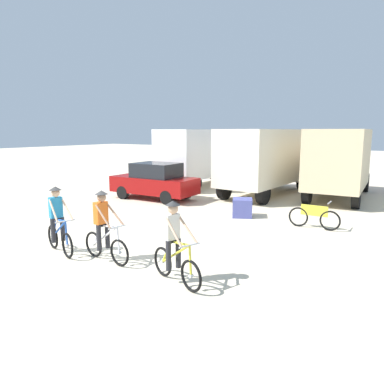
{
  "coord_description": "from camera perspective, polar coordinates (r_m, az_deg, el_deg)",
  "views": [
    {
      "loc": [
        7.13,
        -7.08,
        3.28
      ],
      "look_at": [
        0.2,
        3.7,
        1.1
      ],
      "focal_mm": 33.82,
      "sensor_mm": 36.0,
      "label": 1
    }
  ],
  "objects": [
    {
      "name": "ground_plane",
      "position": [
        10.57,
        -11.97,
        -8.63
      ],
      "size": [
        120.0,
        120.0,
        0.0
      ],
      "primitive_type": "plane",
      "color": "beige"
    },
    {
      "name": "box_truck_avon_van",
      "position": [
        21.75,
        1.77,
        5.93
      ],
      "size": [
        2.86,
        6.91,
        3.35
      ],
      "color": "white",
      "rests_on": "ground"
    },
    {
      "name": "box_truck_cream_rv",
      "position": [
        18.84,
        11.44,
        5.18
      ],
      "size": [
        2.79,
        6.89,
        3.35
      ],
      "color": "beige",
      "rests_on": "ground"
    },
    {
      "name": "box_truck_tan_camper",
      "position": [
        19.02,
        22.32,
        4.69
      ],
      "size": [
        2.75,
        6.87,
        3.35
      ],
      "color": "#CCB78E",
      "rests_on": "ground"
    },
    {
      "name": "sedan_parked",
      "position": [
        17.52,
        -5.91,
        1.73
      ],
      "size": [
        4.24,
        1.86,
        1.76
      ],
      "color": "maroon",
      "rests_on": "ground"
    },
    {
      "name": "cyclist_orange_shirt",
      "position": [
        10.4,
        -20.39,
        -4.5
      ],
      "size": [
        1.67,
        0.67,
        1.82
      ],
      "color": "black",
      "rests_on": "ground"
    },
    {
      "name": "cyclist_cowboy_hat",
      "position": [
        9.4,
        -13.73,
        -5.63
      ],
      "size": [
        1.72,
        0.52,
        1.82
      ],
      "color": "black",
      "rests_on": "ground"
    },
    {
      "name": "cyclist_near_camera",
      "position": [
        7.86,
        -2.79,
        -8.38
      ],
      "size": [
        1.65,
        0.72,
        1.82
      ],
      "color": "black",
      "rests_on": "ground"
    },
    {
      "name": "bicycle_spare",
      "position": [
        12.91,
        18.69,
        -3.76
      ],
      "size": [
        1.73,
        0.5,
        0.97
      ],
      "color": "black",
      "rests_on": "ground"
    },
    {
      "name": "supply_crate",
      "position": [
        14.08,
        7.94,
        -2.46
      ],
      "size": [
        1.0,
        1.03,
        0.7
      ],
      "primitive_type": "cube",
      "rotation": [
        0.0,
        0.0,
        0.43
      ],
      "color": "#4C5199",
      "rests_on": "ground"
    }
  ]
}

